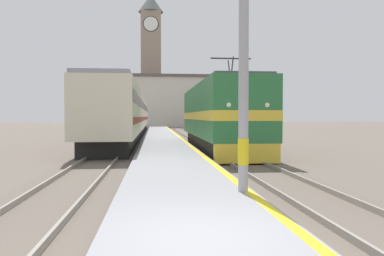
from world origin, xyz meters
The scene contains 9 objects.
ground_plane centered at (0.00, 30.00, 0.00)m, with size 200.00×200.00×0.00m, color #60564C.
platform centered at (0.00, 25.00, 0.16)m, with size 3.10×140.00×0.33m.
rail_track_near centered at (3.11, 25.00, 0.03)m, with size 2.84×140.00×0.16m.
rail_track_far centered at (-3.10, 25.00, 0.03)m, with size 2.84×140.00×0.16m.
locomotive_train centered at (3.11, 16.69, 2.02)m, with size 2.92×14.10×4.93m.
passenger_train centered at (-3.10, 34.37, 2.21)m, with size 2.92×45.85×4.11m.
catenary_mast centered at (1.37, 3.07, 4.32)m, with size 2.12×0.24×7.99m.
clock_tower centered at (-1.20, 74.66, 14.71)m, with size 5.20×5.20×27.70m.
station_building centered at (3.80, 67.74, 4.90)m, with size 30.29×10.14×9.77m.
Camera 1 is at (-0.73, -5.17, 2.02)m, focal length 35.00 mm.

